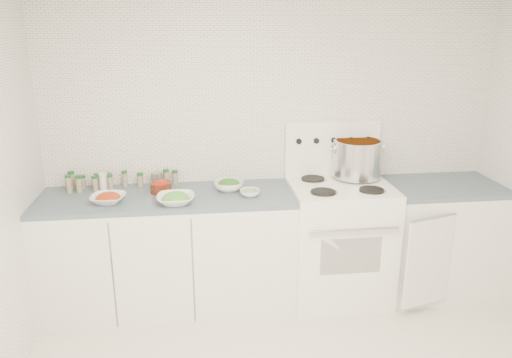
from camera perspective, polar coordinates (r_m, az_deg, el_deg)
name	(u,v)px	position (r m, az deg, el deg)	size (l,w,h in m)	color
room_walls	(320,142)	(2.43, 7.37, 4.27)	(3.54, 3.04, 2.52)	white
counter_left	(170,252)	(3.86, -9.84, -8.18)	(1.85, 0.62, 0.90)	white
stove	(338,237)	(3.98, 9.34, -6.61)	(0.76, 0.70, 1.36)	white
counter_right	(437,238)	(4.30, 19.97, -6.31)	(0.89, 0.74, 0.90)	white
stock_pot	(357,157)	(3.97, 11.49, 2.47)	(0.40, 0.38, 0.29)	silver
bowl_tomato	(108,198)	(3.63, -16.54, -2.12)	(0.26, 0.26, 0.08)	white
bowl_snowpea	(176,199)	(3.51, -9.17, -2.23)	(0.26, 0.26, 0.09)	white
bowl_broccoli	(229,185)	(3.74, -3.13, -0.67)	(0.28, 0.28, 0.09)	white
bowl_zucchini	(250,192)	(3.62, -0.68, -1.53)	(0.19, 0.19, 0.06)	white
bowl_pepper	(161,186)	(3.75, -10.81, -0.84)	(0.16, 0.16, 0.10)	#521E0E
salt_canister	(103,181)	(3.92, -17.06, -0.27)	(0.06, 0.06, 0.13)	white
tin_can	(157,179)	(3.90, -11.29, -0.05)	(0.08, 0.08, 0.11)	gray
spice_cluster	(111,181)	(3.93, -16.27, -0.18)	(0.82, 0.16, 0.14)	gray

